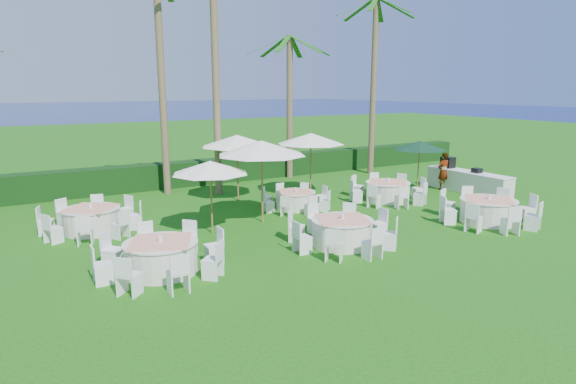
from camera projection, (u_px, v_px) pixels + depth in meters
name	position (u px, v px, depth m)	size (l,w,h in m)	color
ground	(355.00, 250.00, 14.40)	(120.00, 120.00, 0.00)	#16550E
hedge	(208.00, 171.00, 24.39)	(34.00, 1.00, 1.20)	black
ocean	(51.00, 111.00, 100.42)	(260.00, 260.00, 0.00)	#080F55
banquet_table_a	(161.00, 256.00, 12.54)	(3.37, 3.37, 1.01)	silver
banquet_table_b	(342.00, 231.00, 14.75)	(3.31, 3.31, 1.00)	silver
banquet_table_c	(488.00, 210.00, 17.24)	(3.38, 3.38, 1.03)	silver
banquet_table_d	(91.00, 219.00, 16.14)	(3.24, 3.24, 0.99)	silver
banquet_table_e	(295.00, 200.00, 19.24)	(2.79, 2.79, 0.86)	silver
banquet_table_f	(388.00, 191.00, 20.59)	(3.24, 3.24, 0.99)	silver
umbrella_a	(210.00, 167.00, 15.60)	(2.53, 2.53, 2.43)	brown
umbrella_b	(262.00, 148.00, 16.82)	(3.17, 3.17, 2.95)	brown
umbrella_c	(237.00, 141.00, 20.16)	(3.06, 3.06, 2.82)	brown
umbrella_d	(311.00, 139.00, 21.16)	(2.99, 2.99, 2.81)	brown
umbrella_green	(420.00, 145.00, 22.22)	(2.47, 2.47, 2.36)	brown
buffet_table	(467.00, 181.00, 22.27)	(0.95, 4.24, 1.50)	silver
staff_person	(443.00, 171.00, 22.80)	(0.64, 0.42, 1.77)	gray
palm_b	(161.00, 75.00, 21.00)	(4.41, 4.05, 9.67)	brown
palm_c	(215.00, 68.00, 20.86)	(4.40, 4.02, 10.27)	brown
palm_d	(290.00, 100.00, 25.22)	(4.30, 4.34, 7.40)	brown
palm_e	(374.00, 80.00, 26.22)	(4.26, 4.36, 9.43)	brown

